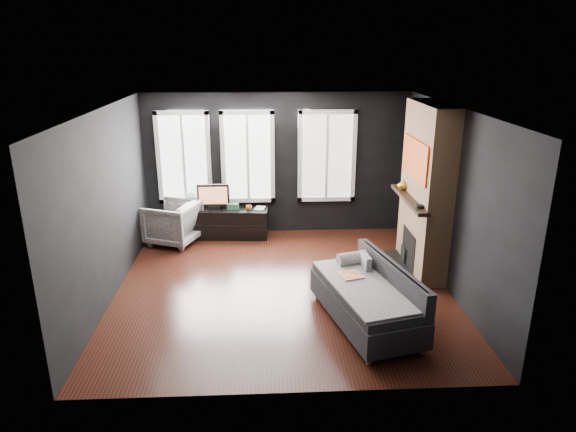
{
  "coord_description": "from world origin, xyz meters",
  "views": [
    {
      "loc": [
        -0.28,
        -7.08,
        3.56
      ],
      "look_at": [
        0.1,
        0.3,
        1.05
      ],
      "focal_mm": 32.0,
      "sensor_mm": 36.0,
      "label": 1
    }
  ],
  "objects_px": {
    "sofa": "(366,295)",
    "armchair": "(173,221)",
    "book": "(255,202)",
    "monitor": "(213,195)",
    "mantel_vase": "(403,185)",
    "mug": "(249,207)",
    "media_console": "(225,223)"
  },
  "relations": [
    {
      "from": "media_console",
      "to": "book",
      "type": "distance_m",
      "value": 0.71
    },
    {
      "from": "sofa",
      "to": "media_console",
      "type": "height_order",
      "value": "sofa"
    },
    {
      "from": "monitor",
      "to": "mug",
      "type": "height_order",
      "value": "monitor"
    },
    {
      "from": "sofa",
      "to": "armchair",
      "type": "xyz_separation_m",
      "value": [
        -3.0,
        3.06,
        0.02
      ]
    },
    {
      "from": "monitor",
      "to": "mantel_vase",
      "type": "bearing_deg",
      "value": -19.76
    },
    {
      "from": "media_console",
      "to": "mantel_vase",
      "type": "bearing_deg",
      "value": -17.23
    },
    {
      "from": "armchair",
      "to": "mug",
      "type": "height_order",
      "value": "armchair"
    },
    {
      "from": "sofa",
      "to": "armchair",
      "type": "relative_size",
      "value": 2.21
    },
    {
      "from": "sofa",
      "to": "book",
      "type": "distance_m",
      "value": 3.65
    },
    {
      "from": "book",
      "to": "mantel_vase",
      "type": "xyz_separation_m",
      "value": [
        2.47,
        -1.18,
        0.63
      ]
    },
    {
      "from": "media_console",
      "to": "monitor",
      "type": "height_order",
      "value": "monitor"
    },
    {
      "from": "armchair",
      "to": "media_console",
      "type": "xyz_separation_m",
      "value": [
        0.95,
        0.29,
        -0.15
      ]
    },
    {
      "from": "media_console",
      "to": "monitor",
      "type": "distance_m",
      "value": 0.59
    },
    {
      "from": "sofa",
      "to": "book",
      "type": "xyz_separation_m",
      "value": [
        -1.48,
        3.33,
        0.27
      ]
    },
    {
      "from": "armchair",
      "to": "media_console",
      "type": "relative_size",
      "value": 0.53
    },
    {
      "from": "monitor",
      "to": "mantel_vase",
      "type": "height_order",
      "value": "mantel_vase"
    },
    {
      "from": "sofa",
      "to": "book",
      "type": "height_order",
      "value": "sofa"
    },
    {
      "from": "monitor",
      "to": "mantel_vase",
      "type": "distance_m",
      "value": 3.5
    },
    {
      "from": "mug",
      "to": "book",
      "type": "xyz_separation_m",
      "value": [
        0.12,
        0.08,
        0.06
      ]
    },
    {
      "from": "mantel_vase",
      "to": "book",
      "type": "bearing_deg",
      "value": 154.58
    },
    {
      "from": "mug",
      "to": "mantel_vase",
      "type": "height_order",
      "value": "mantel_vase"
    },
    {
      "from": "media_console",
      "to": "book",
      "type": "height_order",
      "value": "book"
    },
    {
      "from": "armchair",
      "to": "book",
      "type": "distance_m",
      "value": 1.57
    },
    {
      "from": "sofa",
      "to": "monitor",
      "type": "relative_size",
      "value": 3.12
    },
    {
      "from": "sofa",
      "to": "armchair",
      "type": "height_order",
      "value": "armchair"
    },
    {
      "from": "armchair",
      "to": "mantel_vase",
      "type": "distance_m",
      "value": 4.19
    },
    {
      "from": "monitor",
      "to": "mug",
      "type": "xyz_separation_m",
      "value": [
        0.67,
        -0.08,
        -0.22
      ]
    },
    {
      "from": "sofa",
      "to": "mug",
      "type": "height_order",
      "value": "sofa"
    },
    {
      "from": "armchair",
      "to": "mantel_vase",
      "type": "xyz_separation_m",
      "value": [
        4.0,
        -0.9,
        0.88
      ]
    },
    {
      "from": "media_console",
      "to": "mantel_vase",
      "type": "relative_size",
      "value": 9.16
    },
    {
      "from": "media_console",
      "to": "armchair",
      "type": "bearing_deg",
      "value": -158.9
    },
    {
      "from": "mug",
      "to": "monitor",
      "type": "bearing_deg",
      "value": 172.72
    }
  ]
}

